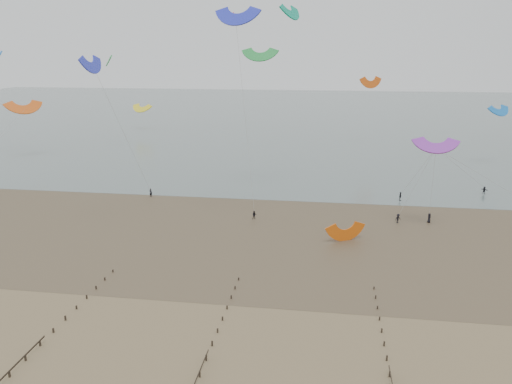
{
  "coord_description": "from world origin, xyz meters",
  "views": [
    {
      "loc": [
        15.24,
        -48.87,
        30.11
      ],
      "look_at": [
        4.06,
        28.0,
        8.0
      ],
      "focal_mm": 35.0,
      "sensor_mm": 36.0,
      "label": 1
    }
  ],
  "objects": [
    {
      "name": "kites_airborne",
      "position": [
        -9.79,
        92.29,
        22.22
      ],
      "size": [
        244.48,
        117.81,
        39.48
      ],
      "color": "yellow",
      "rests_on": "ground"
    },
    {
      "name": "sea_and_shore",
      "position": [
        -4.08,
        34.4,
        0.01
      ],
      "size": [
        500.0,
        665.0,
        0.03
      ],
      "color": "#475654",
      "rests_on": "ground"
    },
    {
      "name": "kitesurfer_lead",
      "position": [
        -21.62,
        48.78,
        0.93
      ],
      "size": [
        0.79,
        0.66,
        1.86
      ],
      "primitive_type": "imported",
      "rotation": [
        0.0,
        0.0,
        2.77
      ],
      "color": "black",
      "rests_on": "ground"
    },
    {
      "name": "kitesurfers",
      "position": [
        28.67,
        48.59,
        0.86
      ],
      "size": [
        125.55,
        25.01,
        1.85
      ],
      "color": "black",
      "rests_on": "ground"
    },
    {
      "name": "grounded_kite",
      "position": [
        18.71,
        29.0,
        0.0
      ],
      "size": [
        7.35,
        6.77,
        3.25
      ],
      "primitive_type": null,
      "rotation": [
        1.54,
        0.0,
        0.46
      ],
      "color": "#DA570D",
      "rests_on": "ground"
    },
    {
      "name": "ground",
      "position": [
        0.0,
        0.0,
        0.0
      ],
      "size": [
        500.0,
        500.0,
        0.0
      ],
      "primitive_type": "plane",
      "color": "brown",
      "rests_on": "ground"
    }
  ]
}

